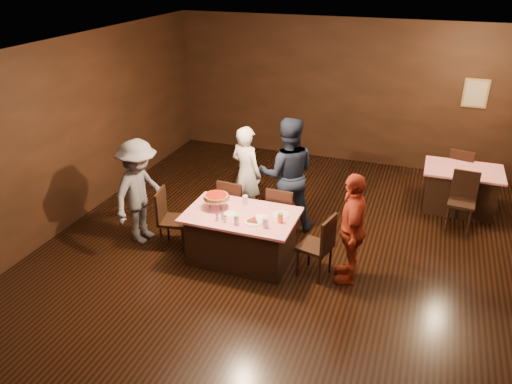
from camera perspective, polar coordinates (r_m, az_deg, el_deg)
room at (r=5.89m, az=4.69°, el=5.72°), size 10.00×10.04×3.02m
main_table at (r=7.33m, az=-1.68°, el=-5.16°), size 1.60×1.00×0.77m
back_table at (r=9.47m, az=22.32°, el=0.29°), size 1.30×0.90×0.77m
chair_far_left at (r=8.02m, az=-2.41°, el=-1.52°), size 0.45×0.45×0.95m
chair_far_right at (r=7.79m, az=3.07°, el=-2.43°), size 0.43×0.43×0.95m
chair_end_left at (r=7.71m, az=-9.34°, el=-3.10°), size 0.49×0.49×0.95m
chair_end_right at (r=7.01m, az=6.77°, el=-6.05°), size 0.51×0.51×0.95m
chair_back_near at (r=8.80m, az=22.46°, el=-1.02°), size 0.46×0.46×0.95m
chair_back_far at (r=9.99m, az=22.37°, el=2.14°), size 0.50×0.50×0.95m
diner_white_jacket at (r=8.31m, az=-1.11°, el=2.13°), size 0.70×0.58×1.64m
diner_navy_hoodie at (r=7.99m, az=3.60°, el=2.02°), size 1.10×0.97×1.88m
diner_grey_knit at (r=7.83m, az=-13.17°, el=0.01°), size 0.74×1.14×1.68m
diner_red_shirt at (r=6.84m, az=10.90°, el=-4.09°), size 0.55×0.99×1.60m
pizza_stand at (r=7.24m, az=-4.54°, el=-0.55°), size 0.38×0.38×0.22m
plate_with_slice at (r=6.90m, az=-0.33°, el=-3.32°), size 0.25×0.25×0.06m
plate_empty at (r=7.10m, az=2.87°, el=-2.62°), size 0.25×0.25×0.01m
glass_front_left at (r=6.84m, az=-2.25°, el=-3.17°), size 0.08×0.08×0.14m
glass_front_right at (r=6.76m, az=1.06°, el=-3.54°), size 0.08×0.08×0.14m
glass_amber at (r=6.89m, az=2.78°, el=-2.97°), size 0.08×0.08×0.14m
glass_back at (r=7.37m, az=-1.24°, el=-0.93°), size 0.08×0.08×0.14m
condiments at (r=6.95m, az=-3.96°, el=-2.95°), size 0.17×0.10×0.09m
napkin_center at (r=7.05m, az=0.56°, el=-2.88°), size 0.19×0.19×0.01m
napkin_left at (r=7.15m, az=-2.98°, el=-2.47°), size 0.21×0.21×0.01m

